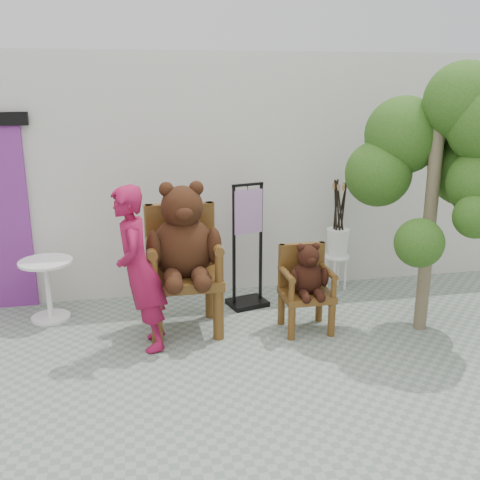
% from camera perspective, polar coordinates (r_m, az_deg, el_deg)
% --- Properties ---
extents(ground_plane, '(60.00, 60.00, 0.00)m').
position_cam_1_polar(ground_plane, '(5.17, 4.35, -15.18)').
color(ground_plane, gray).
rests_on(ground_plane, ground).
extents(back_wall, '(9.00, 1.00, 3.00)m').
position_cam_1_polar(back_wall, '(7.54, -1.86, 7.04)').
color(back_wall, beige).
rests_on(back_wall, ground).
extents(chair_big, '(0.79, 0.87, 1.66)m').
position_cam_1_polar(chair_big, '(6.02, -5.81, -0.80)').
color(chair_big, '#4A2D0F').
rests_on(chair_big, ground).
extents(chair_small, '(0.54, 0.54, 1.00)m').
position_cam_1_polar(chair_small, '(6.14, 6.76, -3.95)').
color(chair_small, '#4A2D0F').
rests_on(chair_small, ground).
extents(person, '(0.42, 0.63, 1.69)m').
position_cam_1_polar(person, '(5.69, -10.20, -2.98)').
color(person, maroon).
rests_on(person, ground).
extents(cafe_table, '(0.60, 0.60, 0.70)m').
position_cam_1_polar(cafe_table, '(6.78, -18.96, -4.12)').
color(cafe_table, white).
rests_on(cafe_table, ground).
extents(display_stand, '(0.52, 0.45, 1.51)m').
position_cam_1_polar(display_stand, '(6.75, 0.77, -2.03)').
color(display_stand, black).
rests_on(display_stand, ground).
extents(stool_bucket, '(0.32, 0.32, 1.45)m').
position_cam_1_polar(stool_bucket, '(7.39, 9.89, -0.19)').
color(stool_bucket, white).
rests_on(stool_bucket, ground).
extents(tree, '(1.71, 1.52, 2.86)m').
position_cam_1_polar(tree, '(6.27, 20.59, 8.47)').
color(tree, brown).
rests_on(tree, ground).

